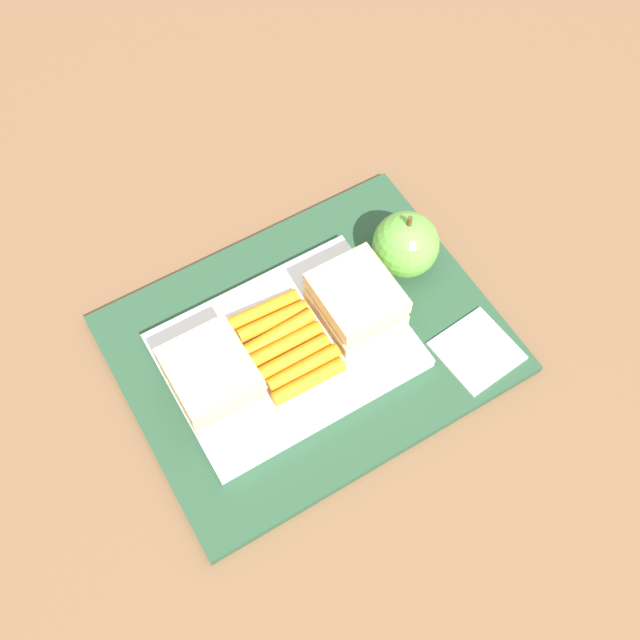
# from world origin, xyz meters

# --- Properties ---
(ground_plane) EXTENTS (2.40, 2.40, 0.00)m
(ground_plane) POSITION_xyz_m (0.00, 0.00, 0.00)
(ground_plane) COLOR brown
(lunchbag_mat) EXTENTS (0.36, 0.28, 0.01)m
(lunchbag_mat) POSITION_xyz_m (0.00, 0.00, 0.01)
(lunchbag_mat) COLOR #284C33
(lunchbag_mat) RESTS_ON ground_plane
(food_tray) EXTENTS (0.23, 0.17, 0.01)m
(food_tray) POSITION_xyz_m (-0.03, 0.00, 0.02)
(food_tray) COLOR white
(food_tray) RESTS_ON lunchbag_mat
(sandwich_half_left) EXTENTS (0.07, 0.08, 0.04)m
(sandwich_half_left) POSITION_xyz_m (-0.10, 0.00, 0.04)
(sandwich_half_left) COLOR #DBC189
(sandwich_half_left) RESTS_ON food_tray
(sandwich_half_right) EXTENTS (0.07, 0.08, 0.04)m
(sandwich_half_right) POSITION_xyz_m (0.05, 0.00, 0.04)
(sandwich_half_right) COLOR #DBC189
(sandwich_half_right) RESTS_ON food_tray
(carrot_sticks_bundle) EXTENTS (0.08, 0.10, 0.02)m
(carrot_sticks_bundle) POSITION_xyz_m (-0.02, -0.00, 0.03)
(carrot_sticks_bundle) COLOR orange
(carrot_sticks_bundle) RESTS_ON food_tray
(apple) EXTENTS (0.07, 0.07, 0.08)m
(apple) POSITION_xyz_m (0.13, 0.03, 0.04)
(apple) COLOR #66B742
(apple) RESTS_ON lunchbag_mat
(paper_napkin) EXTENTS (0.08, 0.08, 0.00)m
(paper_napkin) POSITION_xyz_m (0.14, -0.09, 0.01)
(paper_napkin) COLOR white
(paper_napkin) RESTS_ON lunchbag_mat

